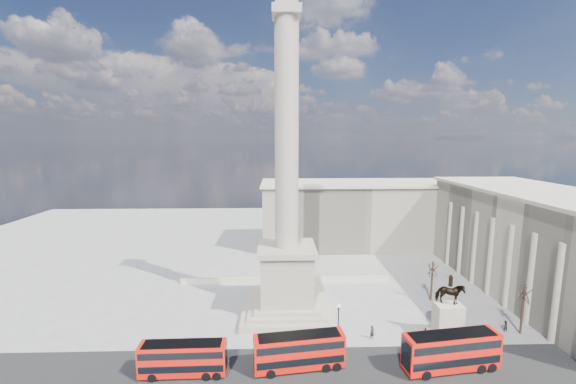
# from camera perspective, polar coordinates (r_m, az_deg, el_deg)

# --- Properties ---
(ground) EXTENTS (180.00, 180.00, 0.00)m
(ground) POSITION_cam_1_polar(r_m,az_deg,el_deg) (55.88, -0.07, -20.90)
(ground) COLOR #999791
(ground) RESTS_ON ground
(asphalt_road) EXTENTS (120.00, 9.00, 0.01)m
(asphalt_road) POSITION_cam_1_polar(r_m,az_deg,el_deg) (47.84, 7.00, -26.59)
(asphalt_road) COLOR #262626
(asphalt_road) RESTS_ON ground
(nelsons_column) EXTENTS (14.00, 14.00, 49.85)m
(nelsons_column) POSITION_cam_1_polar(r_m,az_deg,el_deg) (55.57, -0.22, -6.63)
(nelsons_column) COLOR #A59C89
(nelsons_column) RESTS_ON ground
(balustrade_wall) EXTENTS (40.00, 0.60, 1.10)m
(balustrade_wall) POSITION_cam_1_polar(r_m,az_deg,el_deg) (70.02, -0.44, -14.04)
(balustrade_wall) COLOR beige
(balustrade_wall) RESTS_ON ground
(building_east) EXTENTS (19.00, 46.00, 18.60)m
(building_east) POSITION_cam_1_polar(r_m,az_deg,el_deg) (76.88, 35.77, -6.74)
(building_east) COLOR beige
(building_east) RESTS_ON ground
(building_northeast) EXTENTS (51.00, 17.00, 16.60)m
(building_northeast) POSITION_cam_1_polar(r_m,az_deg,el_deg) (93.13, 11.66, -3.45)
(building_northeast) COLOR beige
(building_northeast) RESTS_ON ground
(red_bus_a) EXTENTS (10.05, 2.54, 4.06)m
(red_bus_a) POSITION_cam_1_polar(r_m,az_deg,el_deg) (47.14, -16.51, -24.38)
(red_bus_a) COLOR red
(red_bus_a) RESTS_ON ground
(red_bus_b) EXTENTS (11.11, 3.92, 4.41)m
(red_bus_b) POSITION_cam_1_polar(r_m,az_deg,el_deg) (46.43, 1.92, -24.29)
(red_bus_b) COLOR red
(red_bus_b) RESTS_ON ground
(red_bus_c) EXTENTS (11.81, 4.17, 4.69)m
(red_bus_c) POSITION_cam_1_polar(r_m,az_deg,el_deg) (50.14, 24.93, -22.25)
(red_bus_c) COLOR red
(red_bus_c) RESTS_ON ground
(victorian_lamp) EXTENTS (0.52, 0.52, 6.02)m
(victorian_lamp) POSITION_cam_1_polar(r_m,az_deg,el_deg) (50.21, 8.13, -20.01)
(victorian_lamp) COLOR black
(victorian_lamp) RESTS_ON ground
(equestrian_statue) EXTENTS (4.49, 3.37, 9.22)m
(equestrian_statue) POSITION_cam_1_polar(r_m,az_deg,el_deg) (56.32, 24.47, -17.74)
(equestrian_statue) COLOR beige
(equestrian_statue) RESTS_ON ground
(bare_tree_near) EXTENTS (1.77, 1.77, 7.76)m
(bare_tree_near) POSITION_cam_1_polar(r_m,az_deg,el_deg) (61.19, 33.88, -13.39)
(bare_tree_near) COLOR #332319
(bare_tree_near) RESTS_ON ground
(bare_tree_mid) EXTENTS (1.92, 1.92, 7.26)m
(bare_tree_mid) POSITION_cam_1_polar(r_m,az_deg,el_deg) (65.98, 22.34, -11.35)
(bare_tree_mid) COLOR #332319
(bare_tree_mid) RESTS_ON ground
(bare_tree_far) EXTENTS (1.73, 1.73, 7.06)m
(bare_tree_far) POSITION_cam_1_polar(r_m,az_deg,el_deg) (80.95, 28.97, -8.23)
(bare_tree_far) COLOR #332319
(bare_tree_far) RESTS_ON ground
(pedestrian_walking) EXTENTS (0.82, 0.68, 1.93)m
(pedestrian_walking) POSITION_cam_1_polar(r_m,az_deg,el_deg) (53.88, 13.45, -21.18)
(pedestrian_walking) COLOR black
(pedestrian_walking) RESTS_ON ground
(pedestrian_standing) EXTENTS (0.88, 0.74, 1.63)m
(pedestrian_standing) POSITION_cam_1_polar(r_m,az_deg,el_deg) (62.78, 31.64, -17.92)
(pedestrian_standing) COLOR black
(pedestrian_standing) RESTS_ON ground
(pedestrian_crossing) EXTENTS (0.96, 0.87, 1.57)m
(pedestrian_crossing) POSITION_cam_1_polar(r_m,az_deg,el_deg) (56.17, 21.33, -20.45)
(pedestrian_crossing) COLOR black
(pedestrian_crossing) RESTS_ON ground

